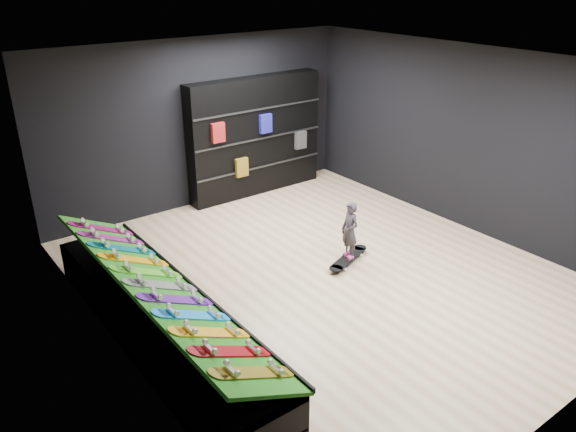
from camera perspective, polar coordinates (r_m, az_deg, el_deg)
floor at (r=8.19m, az=3.66°, el=-5.98°), size 6.00×7.00×0.01m
ceiling at (r=7.17m, az=4.31°, el=15.22°), size 6.00×7.00×0.01m
wall_back at (r=10.32m, az=-8.99°, el=9.26°), size 6.00×0.02×3.00m
wall_left at (r=6.16m, az=-17.72°, el=-2.12°), size 0.02×7.00×3.00m
wall_right at (r=9.70m, az=17.64°, el=7.45°), size 0.02×7.00×3.00m
display_rack at (r=6.91m, az=-12.88°, el=-10.48°), size 0.90×4.50×0.50m
turf_ramp at (r=6.68m, az=-12.86°, el=-7.08°), size 0.92×4.50×0.46m
back_shelving at (r=10.80m, az=-3.35°, el=8.08°), size 2.79×0.33×2.24m
floor_skateboard at (r=8.52m, az=6.15°, el=-4.41°), size 1.00×0.54×0.09m
child at (r=8.38m, az=6.24°, el=-2.57°), size 0.16×0.21×0.53m
display_board_0 at (r=5.28m, az=-3.60°, el=-15.58°), size 0.93×0.22×0.50m
display_board_1 at (r=5.53m, az=-5.85°, el=-13.52°), size 0.93×0.22×0.50m
display_board_2 at (r=5.80m, az=-7.87°, el=-11.63°), size 0.93×0.22×0.50m
display_board_3 at (r=6.08m, az=-9.67°, el=-9.89°), size 0.93×0.22×0.50m
display_board_4 at (r=6.37m, az=-11.31°, el=-8.31°), size 0.93×0.22×0.50m
display_board_5 at (r=6.67m, az=-12.78°, el=-6.85°), size 0.93×0.22×0.50m
display_board_6 at (r=6.98m, az=-14.12°, el=-5.52°), size 0.93×0.22×0.50m
display_board_7 at (r=7.29m, az=-15.34°, el=-4.30°), size 0.93×0.22×0.50m
display_board_8 at (r=7.61m, az=-16.45°, el=-3.18°), size 0.93×0.22×0.50m
display_board_9 at (r=7.94m, az=-17.48°, el=-2.15°), size 0.93×0.22×0.50m
display_board_10 at (r=8.27m, az=-18.42°, el=-1.20°), size 0.93×0.22×0.50m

